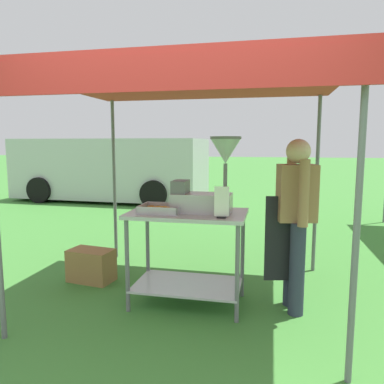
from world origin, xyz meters
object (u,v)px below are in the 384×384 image
at_px(vendor, 295,216).
at_px(van_silver, 111,168).
at_px(donut_fryer, 209,183).
at_px(stall_canopy, 190,86).
at_px(supply_crate, 91,265).
at_px(donut_cart, 188,240).
at_px(donut_tray, 161,210).
at_px(menu_sign, 222,204).

bearing_deg(vendor, van_silver, 127.13).
bearing_deg(donut_fryer, stall_canopy, 157.24).
bearing_deg(stall_canopy, donut_fryer, -22.76).
height_order(vendor, van_silver, van_silver).
xyz_separation_m(stall_canopy, vendor, (1.00, -0.02, -1.20)).
xyz_separation_m(donut_fryer, supply_crate, (-1.42, 0.34, -1.02)).
bearing_deg(stall_canopy, van_silver, 120.70).
distance_m(donut_cart, donut_fryer, 0.60).
xyz_separation_m(donut_tray, menu_sign, (0.60, -0.16, 0.10)).
relative_size(donut_tray, menu_sign, 1.42).
bearing_deg(donut_fryer, donut_tray, -169.58).
height_order(vendor, supply_crate, vendor).
distance_m(stall_canopy, donut_fryer, 0.93).
bearing_deg(donut_tray, van_silver, 118.34).
relative_size(stall_canopy, donut_tray, 7.12).
relative_size(menu_sign, van_silver, 0.05).
bearing_deg(van_silver, donut_fryer, -58.25).
relative_size(donut_cart, van_silver, 0.21).
bearing_deg(stall_canopy, donut_tray, -145.15).
bearing_deg(vendor, donut_fryer, -175.21).
bearing_deg(donut_cart, van_silver, 120.30).
xyz_separation_m(donut_cart, donut_fryer, (0.20, 0.01, 0.56)).
relative_size(donut_fryer, van_silver, 0.14).
height_order(donut_cart, van_silver, van_silver).
bearing_deg(menu_sign, stall_canopy, 137.77).
distance_m(menu_sign, supply_crate, 1.88).
height_order(menu_sign, van_silver, van_silver).
bearing_deg(supply_crate, menu_sign, -20.14).
distance_m(donut_fryer, vendor, 0.86).
distance_m(donut_cart, donut_tray, 0.39).
distance_m(supply_crate, van_silver, 6.30).
distance_m(donut_tray, donut_fryer, 0.52).
height_order(donut_cart, donut_tray, donut_tray).
bearing_deg(donut_cart, menu_sign, -32.37).
height_order(supply_crate, van_silver, van_silver).
distance_m(donut_tray, vendor, 1.25).
bearing_deg(supply_crate, donut_fryer, -13.38).
bearing_deg(supply_crate, stall_canopy, -11.72).
distance_m(vendor, supply_crate, 2.34).
relative_size(stall_canopy, donut_cart, 2.52).
distance_m(menu_sign, van_silver, 7.50).
xyz_separation_m(donut_fryer, vendor, (0.80, 0.07, -0.30)).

